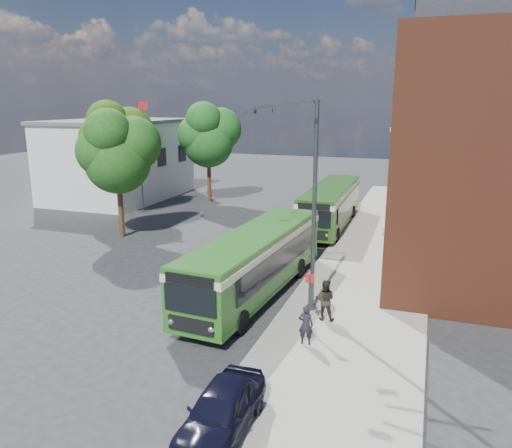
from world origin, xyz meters
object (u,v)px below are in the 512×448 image
at_px(bus_front, 255,258).
at_px(parked_car, 221,410).
at_px(bus_rear, 331,202).
at_px(street_lamp, 306,204).

bearing_deg(bus_front, parked_car, -75.60).
distance_m(bus_front, parked_car, 10.46).
xyz_separation_m(bus_front, bus_rear, (0.79, 14.27, 0.00)).
xyz_separation_m(street_lamp, parked_car, (-0.04, -8.98, -3.97)).
bearing_deg(parked_car, bus_rear, 93.78).
relative_size(bus_front, parked_car, 3.08).
bearing_deg(street_lamp, bus_front, 157.31).
xyz_separation_m(street_lamp, bus_rear, (-1.84, 15.37, -2.96)).
bearing_deg(parked_car, bus_front, 103.95).
distance_m(bus_front, bus_rear, 14.29).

